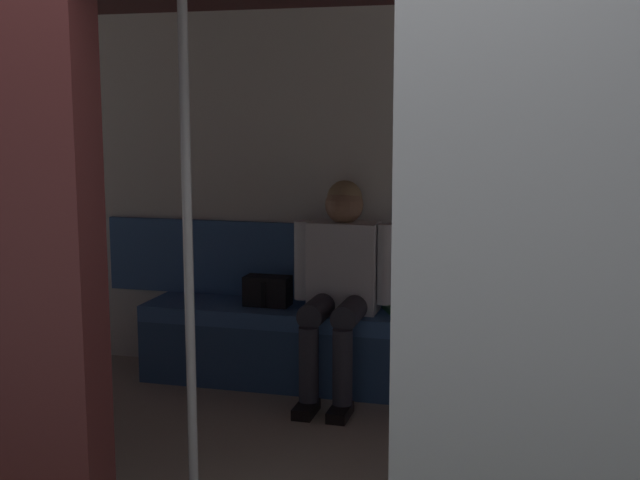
{
  "coord_description": "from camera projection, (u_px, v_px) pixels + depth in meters",
  "views": [
    {
      "loc": [
        -0.83,
        2.18,
        1.55
      ],
      "look_at": [
        0.08,
        -1.22,
        1.01
      ],
      "focal_mm": 46.54,
      "sensor_mm": 36.0,
      "label": 1
    }
  ],
  "objects": [
    {
      "name": "grab_pole_door",
      "position": [
        188.0,
        250.0,
        3.0
      ],
      "size": [
        0.04,
        0.04,
        2.11
      ],
      "primitive_type": "cylinder",
      "color": "silver",
      "rests_on": "ground_plane"
    },
    {
      "name": "person_seated",
      "position": [
        340.0,
        275.0,
        4.51
      ],
      "size": [
        0.55,
        0.67,
        1.18
      ],
      "color": "silver",
      "rests_on": "ground_plane"
    },
    {
      "name": "book",
      "position": [
        400.0,
        309.0,
        4.59
      ],
      "size": [
        0.23,
        0.26,
        0.03
      ],
      "primitive_type": "cube",
      "rotation": [
        0.0,
        0.0,
        0.45
      ],
      "color": "#33723F",
      "rests_on": "bench_seat"
    },
    {
      "name": "bench_seat",
      "position": [
        379.0,
        333.0,
        4.55
      ],
      "size": [
        2.75,
        0.44,
        0.46
      ],
      "color": "#38609E",
      "rests_on": "ground_plane"
    },
    {
      "name": "grab_pole_far",
      "position": [
        411.0,
        254.0,
        2.9
      ],
      "size": [
        0.04,
        0.04,
        2.11
      ],
      "primitive_type": "cylinder",
      "color": "silver",
      "rests_on": "ground_plane"
    },
    {
      "name": "handbag",
      "position": [
        268.0,
        291.0,
        4.74
      ],
      "size": [
        0.26,
        0.15,
        0.17
      ],
      "color": "black",
      "rests_on": "bench_seat"
    },
    {
      "name": "train_car",
      "position": [
        323.0,
        128.0,
        3.44
      ],
      "size": [
        6.4,
        2.68,
        2.25
      ],
      "color": "#ADAFB5",
      "rests_on": "ground_plane"
    }
  ]
}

